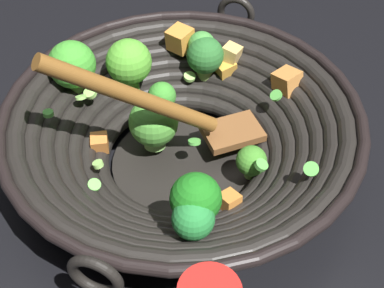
% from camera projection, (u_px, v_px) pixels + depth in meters
% --- Properties ---
extents(ground_plane, '(4.00, 4.00, 0.00)m').
position_uv_depth(ground_plane, '(183.00, 167.00, 0.69)').
color(ground_plane, black).
extents(wok, '(0.42, 0.42, 0.21)m').
position_uv_depth(wok, '(181.00, 131.00, 0.64)').
color(wok, black).
rests_on(wok, ground).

